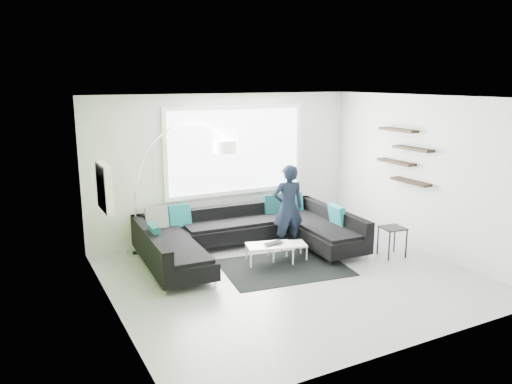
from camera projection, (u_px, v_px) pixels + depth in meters
The scene contains 9 objects.
ground at pixel (291, 276), 7.95m from camera, with size 5.50×5.50×0.00m, color gray.
room_shell at pixel (288, 162), 7.75m from camera, with size 5.54×5.04×2.82m.
sectional_sofa at pixel (249, 237), 8.80m from camera, with size 3.78×2.45×0.79m.
rug at pixel (284, 267), 8.30m from camera, with size 2.02×1.47×0.01m, color black.
coffee_table at pixel (279, 252), 8.58m from camera, with size 0.99×0.57×0.32m, color white.
arc_lamp at pixel (134, 191), 8.73m from camera, with size 2.13×0.61×2.30m, color silver, non-canonical shape.
side_table at pixel (392, 242), 8.78m from camera, with size 0.39×0.39×0.53m, color black.
person at pixel (288, 208), 9.04m from camera, with size 0.64×0.49×1.58m, color black.
laptop at pixel (275, 244), 8.43m from camera, with size 0.39×0.27×0.03m, color black.
Camera 1 is at (-3.94, -6.36, 3.06)m, focal length 35.00 mm.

